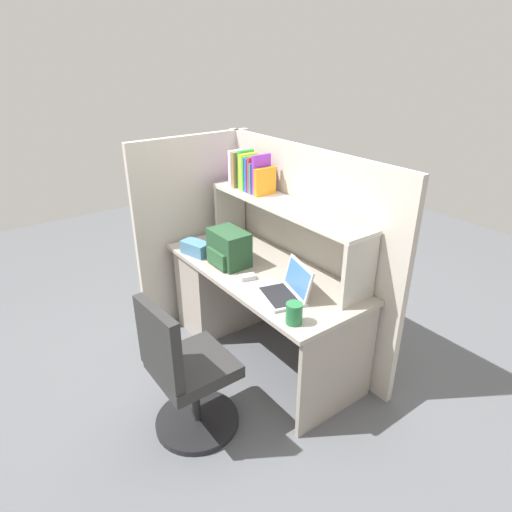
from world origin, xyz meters
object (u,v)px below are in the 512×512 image
at_px(laptop, 287,290).
at_px(computer_mouse, 248,277).
at_px(office_chair, 186,378).
at_px(tissue_box, 196,248).
at_px(snack_canister, 294,313).
at_px(backpack, 228,248).
at_px(paper_cup, 225,242).

bearing_deg(laptop, computer_mouse, -169.13).
bearing_deg(office_chair, laptop, -98.79).
bearing_deg(tissue_box, computer_mouse, -7.29).
bearing_deg(snack_canister, computer_mouse, 171.05).
xyz_separation_m(tissue_box, snack_canister, (1.14, -0.01, 0.01)).
bearing_deg(laptop, backpack, -176.52).
relative_size(backpack, office_chair, 0.32).
bearing_deg(office_chair, computer_mouse, -70.59).
distance_m(laptop, tissue_box, 0.91).
bearing_deg(laptop, tissue_box, -170.79).
relative_size(tissue_box, office_chair, 0.24).
bearing_deg(laptop, office_chair, -95.30).
xyz_separation_m(computer_mouse, snack_canister, (0.58, -0.09, 0.05)).
relative_size(laptop, backpack, 1.22).
height_order(backpack, office_chair, backpack).
bearing_deg(backpack, computer_mouse, -5.73).
bearing_deg(snack_canister, laptop, 147.53).
bearing_deg(computer_mouse, tissue_box, -157.03).
distance_m(computer_mouse, snack_canister, 0.59).
relative_size(laptop, tissue_box, 1.67).
bearing_deg(backpack, paper_cup, 152.22).
relative_size(computer_mouse, office_chair, 0.11).
distance_m(computer_mouse, office_chair, 0.78).
relative_size(laptop, computer_mouse, 3.53).
xyz_separation_m(laptop, paper_cup, (-0.86, 0.09, -0.00)).
distance_m(backpack, computer_mouse, 0.30).
xyz_separation_m(backpack, snack_canister, (0.86, -0.12, -0.06)).
xyz_separation_m(laptop, backpack, (-0.61, -0.04, 0.07)).
distance_m(tissue_box, snack_canister, 1.14).
bearing_deg(snack_canister, tissue_box, 179.45).
relative_size(backpack, snack_canister, 2.37).
height_order(laptop, office_chair, laptop).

